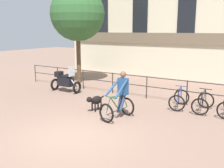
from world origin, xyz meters
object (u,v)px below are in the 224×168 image
(parked_motorcycle, at_px, (65,81))
(parked_bicycle_mid_left, at_px, (203,103))
(dog, at_px, (95,100))
(cyclist_with_bike, at_px, (120,97))
(parked_bicycle_near_lamp, at_px, (179,99))

(parked_motorcycle, distance_m, parked_bicycle_mid_left, 6.84)
(parked_motorcycle, bearing_deg, parked_bicycle_mid_left, -88.98)
(dog, bearing_deg, cyclist_with_bike, 4.67)
(parked_bicycle_near_lamp, height_order, parked_bicycle_mid_left, same)
(dog, distance_m, parked_bicycle_near_lamp, 3.44)
(cyclist_with_bike, bearing_deg, parked_bicycle_mid_left, 56.44)
(cyclist_with_bike, relative_size, parked_motorcycle, 1.06)
(dog, xyz_separation_m, parked_bicycle_near_lamp, (2.64, 2.20, -0.07))
(dog, relative_size, parked_bicycle_mid_left, 0.80)
(parked_bicycle_near_lamp, distance_m, parked_bicycle_mid_left, 0.95)
(dog, bearing_deg, parked_bicycle_mid_left, 44.52)
(dog, distance_m, parked_motorcycle, 3.73)
(dog, bearing_deg, parked_bicycle_near_lamp, 52.78)
(cyclist_with_bike, bearing_deg, parked_bicycle_near_lamp, 70.50)
(parked_motorcycle, height_order, parked_bicycle_mid_left, parked_motorcycle)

